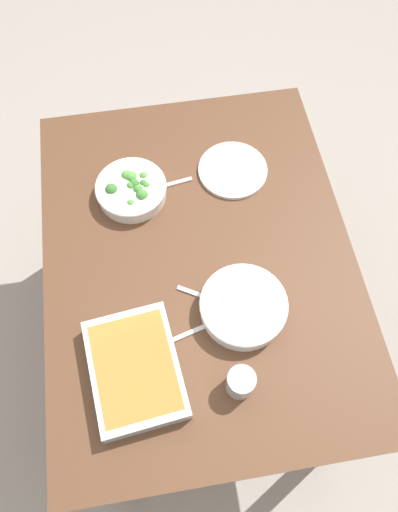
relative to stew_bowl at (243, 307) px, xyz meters
The scene contains 10 objects.
ground_plane 0.80m from the stew_bowl, 26.02° to the left, with size 6.00×6.00×0.00m, color #9E9389.
dining_table 0.24m from the stew_bowl, 26.02° to the left, with size 1.20×0.90×0.74m.
stew_bowl is the anchor object (origin of this frame).
broccoli_bowl 0.50m from the stew_bowl, 31.29° to the left, with size 0.22×0.22×0.07m.
baking_dish 0.33m from the stew_bowl, 111.87° to the left, with size 0.32×0.25×0.06m.
drink_cup 0.20m from the stew_bowl, 166.42° to the left, with size 0.07×0.07×0.08m.
side_plate 0.47m from the stew_bowl, ahead, with size 0.22×0.22×0.01m, color silver.
spoon_by_stew 0.08m from the stew_bowl, 59.86° to the left, with size 0.10×0.16×0.01m.
spoon_by_broccoli 0.48m from the stew_bowl, 22.32° to the left, with size 0.05×0.18×0.01m.
fork_on_table 0.18m from the stew_bowl, 104.78° to the left, with size 0.06×0.18×0.01m.
Camera 1 is at (-0.61, 0.10, 1.99)m, focal length 33.58 mm.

